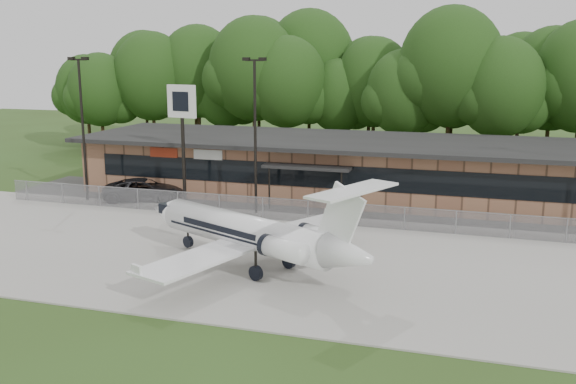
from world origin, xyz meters
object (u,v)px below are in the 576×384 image
(terminal, at_px, (353,167))
(business_jet, at_px, (253,234))
(pole_sign, at_px, (182,114))
(suv, at_px, (144,190))

(terminal, bearing_deg, business_jet, -94.02)
(terminal, xyz_separation_m, pole_sign, (-10.35, -7.14, 4.26))
(business_jet, relative_size, pole_sign, 1.74)
(terminal, xyz_separation_m, business_jet, (-1.28, -18.17, -0.36))
(business_jet, height_order, pole_sign, pole_sign)
(terminal, xyz_separation_m, suv, (-14.07, -6.19, -1.37))
(suv, bearing_deg, business_jet, -154.63)
(terminal, relative_size, suv, 7.09)
(terminal, relative_size, business_jet, 2.80)
(pole_sign, bearing_deg, suv, 175.90)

